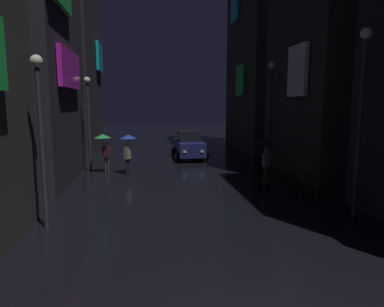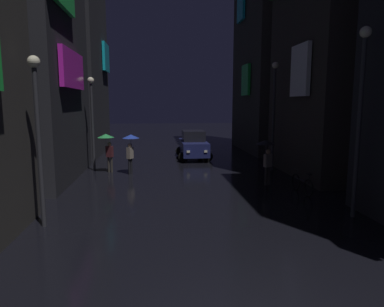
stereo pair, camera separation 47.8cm
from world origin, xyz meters
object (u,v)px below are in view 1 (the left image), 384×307
car_distant (189,145)px  streetlamp_right_near (361,103)px  pedestrian_foreground_left_blue (128,143)px  streetlamp_right_far (271,104)px  streetlamp_left_near (40,121)px  pedestrian_midstreet_left_black (265,149)px  streetlamp_left_far (88,113)px  bicycle_parked_at_storefront (301,183)px  pedestrian_foreground_right_green (104,142)px

car_distant → streetlamp_right_near: (3.97, -12.72, 2.86)m
pedestrian_foreground_left_blue → streetlamp_right_near: streetlamp_right_near is taller
streetlamp_right_near → streetlamp_right_far: bearing=90.0°
streetlamp_right_far → streetlamp_right_near: bearing=-90.0°
streetlamp_right_far → streetlamp_left_near: size_ratio=1.17×
pedestrian_midstreet_left_black → streetlamp_right_near: (1.49, -4.62, 2.11)m
car_distant → streetlamp_left_far: 7.42m
bicycle_parked_at_storefront → streetlamp_left_far: (-9.60, 5.96, 2.88)m
pedestrian_foreground_left_blue → streetlamp_left_far: 2.91m
pedestrian_foreground_left_blue → streetlamp_right_far: bearing=0.9°
pedestrian_foreground_right_green → car_distant: 6.74m
car_distant → streetlamp_right_far: streetlamp_right_far is taller
pedestrian_midstreet_left_black → streetlamp_right_far: streetlamp_right_far is taller
pedestrian_foreground_right_green → pedestrian_midstreet_left_black: bearing=-26.8°
pedestrian_foreground_left_blue → streetlamp_left_far: streetlamp_left_far is taller
car_distant → pedestrian_foreground_left_blue: bearing=-129.2°
pedestrian_foreground_right_green → streetlamp_left_near: bearing=-95.7°
pedestrian_midstreet_left_black → streetlamp_left_far: bearing=152.3°
pedestrian_foreground_right_green → streetlamp_right_near: size_ratio=0.35×
streetlamp_right_far → pedestrian_midstreet_left_black: bearing=-113.4°
pedestrian_midstreet_left_black → streetlamp_right_near: size_ratio=0.35×
pedestrian_foreground_right_green → car_distant: pedestrian_foreground_right_green is taller
pedestrian_foreground_left_blue → bicycle_parked_at_storefront: bearing=-32.8°
streetlamp_right_near → streetlamp_right_far: 8.06m
pedestrian_midstreet_left_black → pedestrian_foreground_left_blue: 7.18m
pedestrian_foreground_right_green → pedestrian_midstreet_left_black: same height
pedestrian_foreground_right_green → streetlamp_left_near: 8.51m
pedestrian_midstreet_left_black → bicycle_parked_at_storefront: size_ratio=1.17×
bicycle_parked_at_storefront → streetlamp_right_far: (0.40, 4.94, 3.32)m
bicycle_parked_at_storefront → streetlamp_right_near: streetlamp_right_near is taller
pedestrian_midstreet_left_black → streetlamp_left_far: streetlamp_left_far is taller
streetlamp_right_near → streetlamp_left_near: streetlamp_right_near is taller
streetlamp_left_far → car_distant: bearing=31.0°
streetlamp_right_near → pedestrian_midstreet_left_black: bearing=107.9°
pedestrian_midstreet_left_black → pedestrian_foreground_left_blue: size_ratio=1.00×
streetlamp_right_far → streetlamp_left_far: (-10.00, 1.02, -0.44)m
car_distant → streetlamp_right_near: 13.62m
bicycle_parked_at_storefront → streetlamp_left_near: size_ratio=0.35×
pedestrian_midstreet_left_black → bicycle_parked_at_storefront: pedestrian_midstreet_left_black is taller
pedestrian_foreground_right_green → streetlamp_right_far: (9.16, -0.43, 2.04)m
streetlamp_left_near → pedestrian_foreground_right_green: bearing=84.3°
car_distant → streetlamp_right_far: (3.97, -4.65, 2.78)m
pedestrian_foreground_right_green → streetlamp_right_near: (9.16, -8.49, 2.11)m
streetlamp_left_far → pedestrian_foreground_right_green: bearing=-35.2°
streetlamp_left_near → pedestrian_foreground_left_blue: bearing=74.6°
pedestrian_foreground_left_blue → streetlamp_right_far: 8.12m
pedestrian_foreground_right_green → car_distant: (5.20, 4.22, -0.74)m
pedestrian_foreground_right_green → bicycle_parked_at_storefront: 10.36m
streetlamp_right_far → pedestrian_foreground_left_blue: bearing=-179.1°
pedestrian_foreground_right_green → streetlamp_left_near: (-0.84, -8.32, 1.57)m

